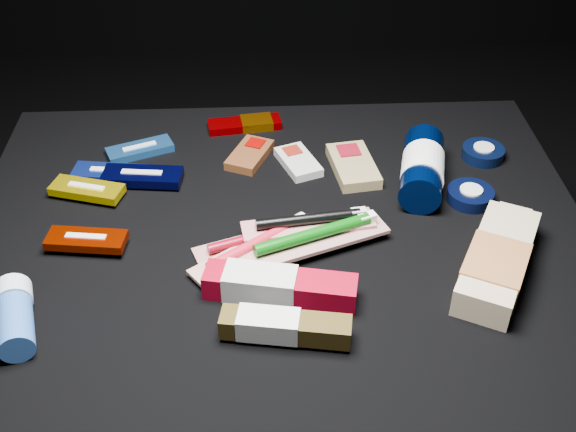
{
  "coord_description": "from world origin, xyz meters",
  "views": [
    {
      "loc": [
        -0.03,
        -0.87,
        1.12
      ],
      "look_at": [
        0.01,
        0.01,
        0.42
      ],
      "focal_mm": 45.0,
      "sensor_mm": 36.0,
      "label": 1
    }
  ],
  "objects_px": {
    "bodywash_bottle": "(497,263)",
    "toothpaste_carton_red": "(273,286)",
    "lotion_bottle": "(422,168)",
    "deodorant_stick": "(15,316)"
  },
  "relations": [
    {
      "from": "lotion_bottle",
      "to": "deodorant_stick",
      "type": "xyz_separation_m",
      "value": [
        -0.6,
        -0.3,
        -0.01
      ]
    },
    {
      "from": "bodywash_bottle",
      "to": "deodorant_stick",
      "type": "height_order",
      "value": "deodorant_stick"
    },
    {
      "from": "deodorant_stick",
      "to": "toothpaste_carton_red",
      "type": "bearing_deg",
      "value": -8.47
    },
    {
      "from": "bodywash_bottle",
      "to": "toothpaste_carton_red",
      "type": "height_order",
      "value": "bodywash_bottle"
    },
    {
      "from": "lotion_bottle",
      "to": "toothpaste_carton_red",
      "type": "height_order",
      "value": "lotion_bottle"
    },
    {
      "from": "lotion_bottle",
      "to": "toothpaste_carton_red",
      "type": "relative_size",
      "value": 1.02
    },
    {
      "from": "lotion_bottle",
      "to": "toothpaste_carton_red",
      "type": "bearing_deg",
      "value": -121.55
    },
    {
      "from": "lotion_bottle",
      "to": "toothpaste_carton_red",
      "type": "distance_m",
      "value": 0.36
    },
    {
      "from": "deodorant_stick",
      "to": "lotion_bottle",
      "type": "bearing_deg",
      "value": 10.63
    },
    {
      "from": "bodywash_bottle",
      "to": "toothpaste_carton_red",
      "type": "bearing_deg",
      "value": -147.49
    }
  ]
}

